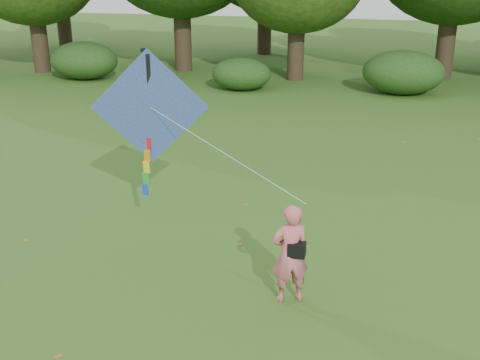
# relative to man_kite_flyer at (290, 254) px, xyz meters

# --- Properties ---
(ground) EXTENTS (100.00, 100.00, 0.00)m
(ground) POSITION_rel_man_kite_flyer_xyz_m (-0.79, -0.21, -0.91)
(ground) COLOR #265114
(ground) RESTS_ON ground
(man_kite_flyer) EXTENTS (0.79, 0.68, 1.82)m
(man_kite_flyer) POSITION_rel_man_kite_flyer_xyz_m (0.00, 0.00, 0.00)
(man_kite_flyer) COLOR #D46470
(man_kite_flyer) RESTS_ON ground
(bystander_left) EXTENTS (0.79, 0.64, 1.52)m
(bystander_left) POSITION_rel_man_kite_flyer_xyz_m (-9.84, 18.04, -0.15)
(bystander_left) COLOR #22252D
(bystander_left) RESTS_ON ground
(crossbody_bag) EXTENTS (0.43, 0.20, 0.72)m
(crossbody_bag) POSITION_rel_man_kite_flyer_xyz_m (0.12, -0.03, 0.12)
(crossbody_bag) COLOR black
(crossbody_bag) RESTS_ON ground
(flying_kite) EXTENTS (4.62, 2.38, 3.15)m
(flying_kite) POSITION_rel_man_kite_flyer_xyz_m (-3.21, 1.98, 1.88)
(flying_kite) COLOR #2867B0
(flying_kite) RESTS_ON ground
(shrub_band) EXTENTS (39.15, 3.22, 1.88)m
(shrub_band) POSITION_rel_man_kite_flyer_xyz_m (-1.51, 17.39, -0.06)
(shrub_band) COLOR #264919
(shrub_band) RESTS_ON ground
(fallen_leaves) EXTENTS (10.63, 13.73, 0.01)m
(fallen_leaves) POSITION_rel_man_kite_flyer_xyz_m (-0.82, 5.06, -0.91)
(fallen_leaves) COLOR olive
(fallen_leaves) RESTS_ON ground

